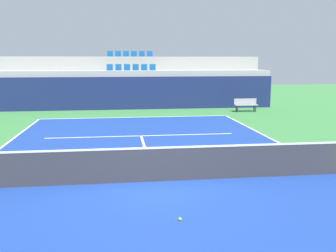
{
  "coord_description": "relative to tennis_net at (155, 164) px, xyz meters",
  "views": [
    {
      "loc": [
        -0.95,
        -9.88,
        3.29
      ],
      "look_at": [
        0.62,
        2.0,
        1.2
      ],
      "focal_mm": 40.15,
      "sensor_mm": 36.0,
      "label": 1
    }
  ],
  "objects": [
    {
      "name": "court_surface",
      "position": [
        0.0,
        0.0,
        -0.5
      ],
      "size": [
        11.0,
        24.0,
        0.01
      ],
      "primitive_type": "cube",
      "color": "navy",
      "rests_on": "ground_plane"
    },
    {
      "name": "tennis_ball_0",
      "position": [
        0.26,
        -2.62,
        -0.47
      ],
      "size": [
        0.07,
        0.07,
        0.07
      ],
      "primitive_type": "sphere",
      "color": "#CCE033",
      "rests_on": "court_surface"
    },
    {
      "name": "service_line_far",
      "position": [
        0.0,
        6.4,
        -0.5
      ],
      "size": [
        8.26,
        0.1,
        0.0
      ],
      "primitive_type": "cube",
      "color": "white",
      "rests_on": "court_surface"
    },
    {
      "name": "seating_row_lower",
      "position": [
        0.0,
        17.21,
        2.23
      ],
      "size": [
        3.48,
        0.44,
        0.44
      ],
      "color": "#145193",
      "rests_on": "stands_tier_lower"
    },
    {
      "name": "back_wall",
      "position": [
        0.0,
        15.77,
        0.6
      ],
      "size": [
        19.59,
        0.3,
        2.21
      ],
      "primitive_type": "cube",
      "color": "navy",
      "rests_on": "ground_plane"
    },
    {
      "name": "player_bench",
      "position": [
        7.26,
        13.58,
        -0.0
      ],
      "size": [
        1.5,
        0.4,
        0.85
      ],
      "color": "#99999E",
      "rests_on": "ground_plane"
    },
    {
      "name": "ground_plane",
      "position": [
        0.0,
        0.0,
        -0.51
      ],
      "size": [
        80.0,
        80.0,
        0.0
      ],
      "primitive_type": "plane",
      "color": "#387A3D"
    },
    {
      "name": "stands_tier_lower",
      "position": [
        0.0,
        17.12,
        0.8
      ],
      "size": [
        19.59,
        2.4,
        2.61
      ],
      "primitive_type": "cube",
      "color": "#9E9E99",
      "rests_on": "ground_plane"
    },
    {
      "name": "stands_tier_upper",
      "position": [
        0.0,
        19.52,
        1.29
      ],
      "size": [
        19.59,
        2.4,
        3.59
      ],
      "primitive_type": "cube",
      "color": "#9E9E99",
      "rests_on": "ground_plane"
    },
    {
      "name": "seating_row_upper",
      "position": [
        0.0,
        19.61,
        3.2
      ],
      "size": [
        3.48,
        0.44,
        0.44
      ],
      "color": "#145193",
      "rests_on": "stands_tier_upper"
    },
    {
      "name": "tennis_net",
      "position": [
        0.0,
        0.0,
        0.0
      ],
      "size": [
        11.08,
        0.08,
        1.07
      ],
      "color": "black",
      "rests_on": "court_surface"
    },
    {
      "name": "centre_service_line",
      "position": [
        0.0,
        3.2,
        -0.5
      ],
      "size": [
        0.1,
        6.4,
        0.0
      ],
      "primitive_type": "cube",
      "color": "white",
      "rests_on": "court_surface"
    },
    {
      "name": "baseline_far",
      "position": [
        0.0,
        11.95,
        -0.5
      ],
      "size": [
        11.0,
        0.1,
        0.0
      ],
      "primitive_type": "cube",
      "color": "white",
      "rests_on": "court_surface"
    }
  ]
}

